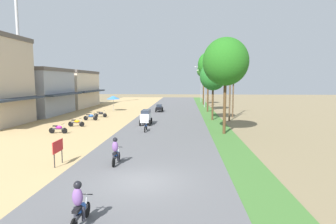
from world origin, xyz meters
TOP-DOWN VIEW (x-y plane):
  - ground_plane at (0.00, 0.00)m, footprint 180.00×180.00m
  - road_strip at (0.00, 0.00)m, footprint 9.00×140.00m
  - median_strip at (5.70, 0.00)m, footprint 2.40×140.00m
  - shophouse_mid at (-19.98, 26.76)m, footprint 9.07×10.15m
  - shophouse_far at (-19.98, 38.72)m, footprint 9.23×12.11m
  - parked_motorbike_nearest at (-9.89, 12.10)m, footprint 1.80×0.54m
  - parked_motorbike_second at (-9.71, 16.08)m, footprint 1.80×0.54m
  - parked_motorbike_third at (-9.78, 20.89)m, footprint 1.80×0.54m
  - parked_motorbike_fourth at (-9.43, 23.90)m, footprint 1.80×0.54m
  - street_signboard at (-5.37, 2.38)m, footprint 0.06×1.30m
  - vendor_umbrella at (-9.76, 32.01)m, footprint 2.20×2.20m
  - median_tree_nearest at (5.84, 13.06)m, footprint 4.23×4.23m
  - median_tree_second at (5.63, 22.37)m, footprint 3.37×3.37m
  - median_tree_third at (5.75, 31.89)m, footprint 3.33×3.33m
  - median_tree_fourth at (5.94, 45.32)m, footprint 2.89×2.89m
  - streetlamp_near at (5.80, 39.78)m, footprint 3.16×0.20m
  - streetlamp_mid at (5.80, 51.92)m, footprint 3.16×0.20m
  - utility_pole_near at (7.68, 21.80)m, footprint 1.80×0.20m
  - utility_pole_far at (8.66, 25.26)m, footprint 1.80×0.20m
  - car_van_white at (-2.33, 17.88)m, footprint 1.19×2.41m
  - car_sedan_black at (-2.05, 31.23)m, footprint 1.10×2.26m
  - motorbike_foreground_rider at (-1.43, -4.44)m, footprint 0.54×1.80m
  - motorbike_ahead_second at (-1.98, 2.72)m, footprint 0.54×1.80m
  - motorbike_ahead_third at (-1.76, 13.73)m, footprint 0.54×1.80m

SIDE VIEW (x-z plane):
  - ground_plane at x=0.00m, z-range 0.00..0.00m
  - median_strip at x=5.70m, z-range 0.00..0.06m
  - road_strip at x=0.00m, z-range 0.00..0.08m
  - parked_motorbike_nearest at x=-9.89m, z-range 0.08..1.02m
  - parked_motorbike_second at x=-9.71m, z-range 0.08..1.02m
  - parked_motorbike_third at x=-9.78m, z-range 0.08..1.02m
  - parked_motorbike_fourth at x=-9.43m, z-range 0.08..1.02m
  - motorbike_ahead_third at x=-1.76m, z-range 0.10..1.04m
  - car_sedan_black at x=-2.05m, z-range 0.15..1.34m
  - motorbike_foreground_rider at x=-1.43m, z-range 0.03..1.69m
  - motorbike_ahead_second at x=-1.98m, z-range 0.03..1.69m
  - car_van_white at x=-2.33m, z-range 0.19..1.86m
  - street_signboard at x=-5.37m, z-range 0.36..1.86m
  - vendor_umbrella at x=-9.76m, z-range 1.05..3.57m
  - shophouse_far at x=-19.98m, z-range 0.01..6.91m
  - shophouse_mid at x=-19.98m, z-range 0.01..6.91m
  - streetlamp_near at x=5.80m, z-range 0.64..7.78m
  - utility_pole_near at x=7.68m, z-range 0.19..8.59m
  - streetlamp_mid at x=5.80m, z-range 0.66..9.04m
  - utility_pole_far at x=8.66m, z-range 0.19..9.75m
  - median_tree_second at x=5.63m, z-range 1.93..9.27m
  - median_tree_nearest at x=5.84m, z-range 2.30..11.28m
  - median_tree_fourth at x=5.94m, z-range 2.78..11.15m
  - median_tree_third at x=5.75m, z-range 2.80..12.30m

